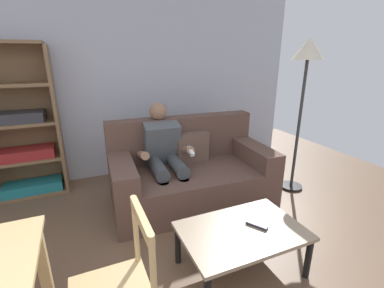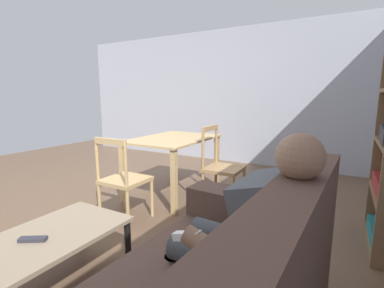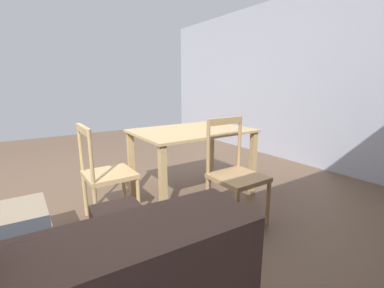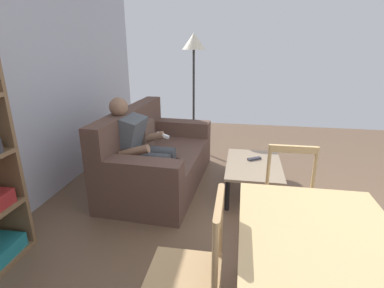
% 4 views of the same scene
% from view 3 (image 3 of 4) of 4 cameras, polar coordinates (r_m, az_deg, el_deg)
% --- Properties ---
extents(ground_plane, '(8.29, 8.29, 0.00)m').
position_cam_3_polar(ground_plane, '(3.12, -20.62, -11.33)').
color(ground_plane, brown).
extents(wall_side, '(0.12, 6.29, 2.57)m').
position_cam_3_polar(wall_side, '(4.67, 19.65, 12.83)').
color(wall_side, '#ABB0BE').
rests_on(wall_side, ground_plane).
extents(dining_table, '(1.22, 0.85, 0.76)m').
position_cam_3_polar(dining_table, '(2.84, -0.00, 0.73)').
color(dining_table, tan).
rests_on(dining_table, ground_plane).
extents(dining_chair_near_wall, '(0.42, 0.42, 0.94)m').
position_cam_3_polar(dining_chair_near_wall, '(2.37, 9.49, -6.69)').
color(dining_chair_near_wall, tan).
rests_on(dining_chair_near_wall, ground_plane).
extents(dining_chair_facing_couch, '(0.42, 0.42, 0.90)m').
position_cam_3_polar(dining_chair_facing_couch, '(2.51, -18.22, -6.28)').
color(dining_chair_facing_couch, tan).
rests_on(dining_chair_facing_couch, ground_plane).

